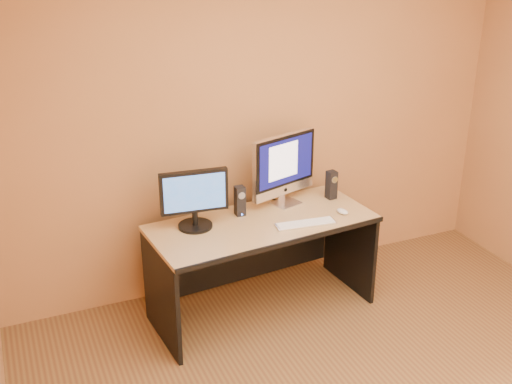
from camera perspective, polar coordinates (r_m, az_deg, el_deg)
walls at (r=3.17m, az=14.69°, el=-3.41°), size 4.00×4.00×2.60m
desk at (r=4.65m, az=0.55°, el=-6.69°), size 1.63×0.83×0.73m
imac at (r=4.65m, az=2.74°, el=1.98°), size 0.60×0.36×0.54m
second_monitor at (r=4.34m, az=-5.51°, el=-0.67°), size 0.49×0.28×0.41m
speaker_left at (r=4.54m, az=-1.44°, el=-0.79°), size 0.07×0.07×0.22m
speaker_right at (r=4.84m, az=6.72°, el=0.64°), size 0.07×0.08×0.22m
keyboard at (r=4.45m, az=4.45°, el=-2.81°), size 0.43×0.16×0.02m
mouse at (r=4.63m, az=7.70°, el=-1.71°), size 0.08×0.11×0.04m
cable_a at (r=4.80m, az=1.99°, el=-0.75°), size 0.13×0.18×0.01m
cable_b at (r=4.81m, az=1.62°, el=-0.69°), size 0.04×0.18×0.01m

